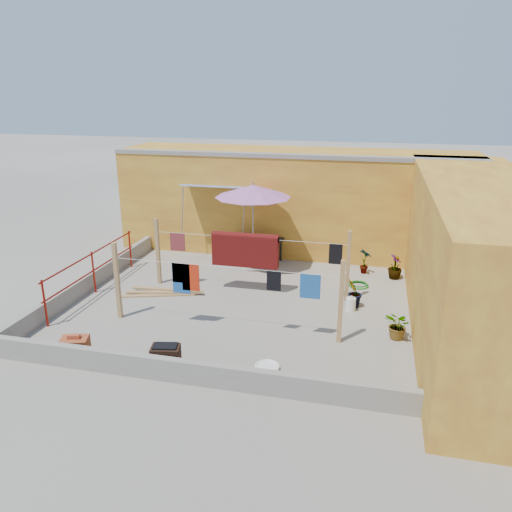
# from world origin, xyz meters

# --- Properties ---
(ground) EXTENTS (80.00, 80.00, 0.00)m
(ground) POSITION_xyz_m (0.00, 0.00, 0.00)
(ground) COLOR #9E998E
(ground) RESTS_ON ground
(wall_back) EXTENTS (11.00, 3.27, 3.21)m
(wall_back) POSITION_xyz_m (0.50, 4.69, 1.61)
(wall_back) COLOR gold
(wall_back) RESTS_ON ground
(wall_right) EXTENTS (2.40, 9.00, 3.20)m
(wall_right) POSITION_xyz_m (5.20, 0.00, 1.60)
(wall_right) COLOR gold
(wall_right) RESTS_ON ground
(parapet_front) EXTENTS (8.30, 0.16, 0.44)m
(parapet_front) POSITION_xyz_m (0.00, -3.58, 0.22)
(parapet_front) COLOR gray
(parapet_front) RESTS_ON ground
(parapet_left) EXTENTS (0.16, 7.30, 0.44)m
(parapet_left) POSITION_xyz_m (-4.08, 0.00, 0.22)
(parapet_left) COLOR gray
(parapet_left) RESTS_ON ground
(red_railing) EXTENTS (0.05, 4.20, 1.10)m
(red_railing) POSITION_xyz_m (-3.85, -0.20, 0.72)
(red_railing) COLOR maroon
(red_railing) RESTS_ON ground
(clothesline_rig) EXTENTS (5.09, 2.35, 1.80)m
(clothesline_rig) POSITION_xyz_m (-0.07, 0.52, 1.07)
(clothesline_rig) COLOR tan
(clothesline_rig) RESTS_ON ground
(patio_umbrella) EXTENTS (2.16, 2.16, 2.57)m
(patio_umbrella) POSITION_xyz_m (-0.28, 2.40, 2.31)
(patio_umbrella) COLOR gray
(patio_umbrella) RESTS_ON ground
(outdoor_table) EXTENTS (1.64, 1.00, 0.72)m
(outdoor_table) POSITION_xyz_m (-0.38, 3.20, 0.65)
(outdoor_table) COLOR black
(outdoor_table) RESTS_ON ground
(brick_stack) EXTENTS (0.61, 0.52, 0.46)m
(brick_stack) POSITION_xyz_m (-2.51, -3.20, 0.20)
(brick_stack) COLOR #AF5728
(brick_stack) RESTS_ON ground
(lumber_pile) EXTENTS (2.02, 0.74, 0.12)m
(lumber_pile) POSITION_xyz_m (-2.09, 0.08, 0.06)
(lumber_pile) COLOR tan
(lumber_pile) RESTS_ON ground
(brazier) EXTENTS (0.59, 0.45, 0.48)m
(brazier) POSITION_xyz_m (-0.59, -3.20, 0.23)
(brazier) COLOR black
(brazier) RESTS_ON ground
(white_basin) EXTENTS (0.48, 0.48, 0.08)m
(white_basin) POSITION_xyz_m (1.28, -2.80, 0.04)
(white_basin) COLOR white
(white_basin) RESTS_ON ground
(water_jug_a) EXTENTS (0.22, 0.22, 0.34)m
(water_jug_a) POSITION_xyz_m (2.35, 2.00, 0.15)
(water_jug_a) COLOR white
(water_jug_a) RESTS_ON ground
(water_jug_b) EXTENTS (0.23, 0.23, 0.37)m
(water_jug_b) POSITION_xyz_m (2.64, 0.22, 0.16)
(water_jug_b) COLOR white
(water_jug_b) RESTS_ON ground
(green_hose) EXTENTS (0.54, 0.54, 0.08)m
(green_hose) POSITION_xyz_m (2.77, 1.85, 0.04)
(green_hose) COLOR #1A7419
(green_hose) RESTS_ON ground
(plant_back_a) EXTENTS (0.68, 0.61, 0.69)m
(plant_back_a) POSITION_xyz_m (-0.05, 3.20, 0.34)
(plant_back_a) COLOR #1A5E1C
(plant_back_a) RESTS_ON ground
(plant_back_b) EXTENTS (0.42, 0.42, 0.69)m
(plant_back_b) POSITION_xyz_m (3.70, 2.65, 0.34)
(plant_back_b) COLOR #1A5E1C
(plant_back_b) RESTS_ON ground
(plant_right_a) EXTENTS (0.47, 0.47, 0.75)m
(plant_right_a) POSITION_xyz_m (2.87, 2.88, 0.37)
(plant_right_a) COLOR #1A5E1C
(plant_right_a) RESTS_ON ground
(plant_right_b) EXTENTS (0.44, 0.49, 0.74)m
(plant_right_b) POSITION_xyz_m (2.71, 0.43, 0.37)
(plant_right_b) COLOR #1A5E1C
(plant_right_b) RESTS_ON ground
(plant_right_c) EXTENTS (0.73, 0.73, 0.62)m
(plant_right_c) POSITION_xyz_m (3.70, -0.99, 0.31)
(plant_right_c) COLOR #1A5E1C
(plant_right_c) RESTS_ON ground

